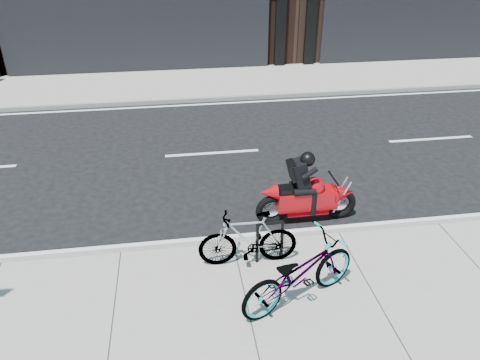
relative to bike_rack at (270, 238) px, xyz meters
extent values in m
plane|color=black|center=(-0.54, 2.60, -0.60)|extent=(120.00, 120.00, 0.00)
cube|color=gray|center=(-0.54, 10.35, -0.54)|extent=(60.00, 3.50, 0.13)
cylinder|color=black|center=(-0.21, -0.01, -0.08)|extent=(0.05, 0.05, 0.78)
cylinder|color=black|center=(0.21, 0.01, -0.08)|extent=(0.05, 0.05, 0.78)
cylinder|color=black|center=(0.00, 0.00, 0.30)|extent=(0.43, 0.07, 0.05)
imported|color=gray|center=(0.24, -1.00, 0.06)|extent=(2.15, 1.46, 1.07)
imported|color=gray|center=(-0.37, 0.00, 0.03)|extent=(1.67, 0.51, 1.00)
torus|color=black|center=(1.70, 1.29, -0.29)|extent=(0.65, 0.15, 0.65)
torus|color=black|center=(0.31, 1.27, -0.29)|extent=(0.65, 0.15, 0.65)
cube|color=#A3070E|center=(0.99, 1.28, -0.09)|extent=(1.18, 0.39, 0.37)
cone|color=#A3070E|center=(1.74, 1.29, -0.03)|extent=(0.45, 0.44, 0.43)
sphere|color=#A3070E|center=(1.14, 1.28, 0.16)|extent=(0.39, 0.39, 0.39)
cube|color=black|center=(0.70, 1.28, 0.14)|extent=(0.54, 0.28, 0.12)
cylinder|color=silver|center=(0.45, 1.45, -0.31)|extent=(0.54, 0.10, 0.09)
cube|color=black|center=(0.84, 1.28, 0.47)|extent=(0.39, 0.36, 0.58)
cube|color=black|center=(0.68, 1.28, 0.55)|extent=(0.23, 0.30, 0.39)
sphere|color=black|center=(0.96, 1.28, 0.77)|extent=(0.28, 0.28, 0.28)
camera|label=1|loc=(-1.42, -6.20, 4.66)|focal=35.00mm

